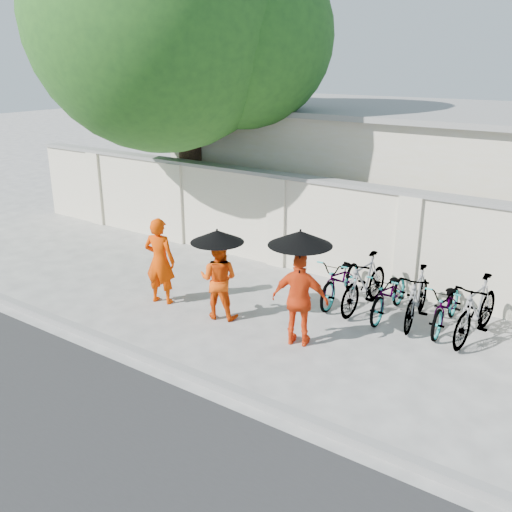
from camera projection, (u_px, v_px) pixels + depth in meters
The scene contains 16 objects.
ground at pixel (229, 326), 10.03m from camera, with size 80.00×80.00×0.00m, color #AEABA4.
kerb at pixel (161, 363), 8.69m from camera, with size 40.00×0.16×0.12m, color gray.
compound_wall at pixel (363, 237), 11.63m from camera, with size 20.00×0.30×2.00m, color beige.
building_behind at pixel (469, 182), 13.83m from camera, with size 14.00×6.00×3.20m, color beige.
shade_tree at pixel (176, 27), 12.63m from camera, with size 6.70×6.20×8.20m.
monk_left at pixel (160, 261), 10.73m from camera, with size 0.61×0.40×1.67m, color #DD3900.
monk_center at pixel (219, 279), 10.13m from camera, with size 0.71×0.55×1.46m, color #E44608.
parasol_center at pixel (217, 236), 9.77m from camera, with size 0.93×0.93×0.84m.
monk_right at pixel (300, 300), 9.14m from camera, with size 0.92×0.38×1.58m, color red.
parasol_right at pixel (300, 238), 8.72m from camera, with size 1.01×1.01×1.07m.
bike_0 at pixel (341, 279), 10.89m from camera, with size 0.61×1.74×0.92m, color #9A9BA1.
bike_1 at pixel (364, 283), 10.53m from camera, with size 0.49×1.75×1.05m, color #9A9BA1.
bike_2 at pixel (390, 294), 10.28m from camera, with size 0.57×1.64×0.86m, color #9A9BA1.
bike_3 at pixel (417, 297), 9.98m from camera, with size 0.47×1.66×1.00m, color #9A9BA1.
bike_4 at pixel (447, 305), 9.79m from camera, with size 0.57×1.64×0.86m, color #9A9BA1.
bike_5 at pixel (476, 309), 9.40m from camera, with size 0.50×1.78×1.07m, color #9A9BA1.
Camera 1 is at (5.58, -7.15, 4.47)m, focal length 40.00 mm.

